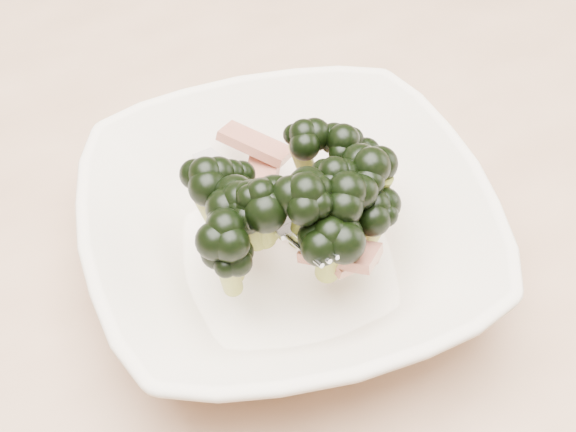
{
  "coord_description": "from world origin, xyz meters",
  "views": [
    {
      "loc": [
        -0.12,
        -0.36,
        1.19
      ],
      "look_at": [
        0.05,
        -0.06,
        0.8
      ],
      "focal_mm": 50.0,
      "sensor_mm": 36.0,
      "label": 1
    }
  ],
  "objects": [
    {
      "name": "dining_table",
      "position": [
        0.0,
        0.0,
        0.65
      ],
      "size": [
        1.2,
        0.8,
        0.75
      ],
      "color": "tan",
      "rests_on": "ground"
    },
    {
      "name": "broccoli_dish",
      "position": [
        0.05,
        -0.07,
        0.79
      ],
      "size": [
        0.32,
        0.32,
        0.11
      ],
      "color": "silver",
      "rests_on": "dining_table"
    }
  ]
}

